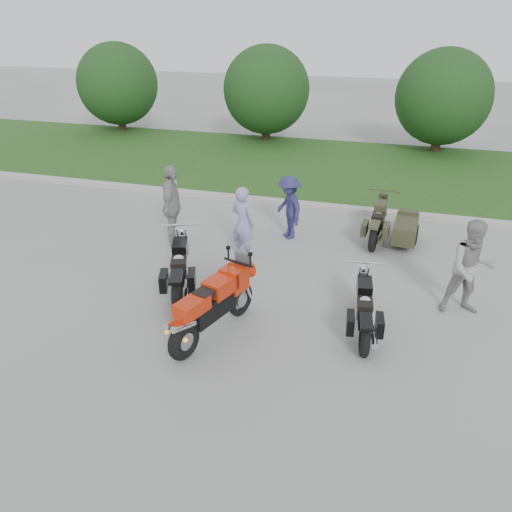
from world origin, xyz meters
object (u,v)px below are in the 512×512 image
(person_back, at_px, (172,206))
(person_grey, at_px, (472,268))
(sportbike_red, at_px, (212,305))
(person_stripe, at_px, (243,223))
(cruiser_sidecar, at_px, (394,227))
(cruiser_right, at_px, (364,312))
(person_denim, at_px, (289,207))
(cruiser_left, at_px, (180,270))

(person_back, bearing_deg, person_grey, -113.86)
(sportbike_red, bearing_deg, person_grey, 43.63)
(person_stripe, distance_m, person_back, 1.86)
(cruiser_sidecar, bearing_deg, person_grey, -60.71)
(sportbike_red, xyz_separation_m, cruiser_right, (2.47, 0.86, -0.21))
(person_stripe, distance_m, person_denim, 1.62)
(person_stripe, height_order, person_denim, person_stripe)
(sportbike_red, relative_size, cruiser_left, 0.97)
(cruiser_right, relative_size, person_grey, 1.15)
(person_grey, bearing_deg, sportbike_red, -168.12)
(cruiser_left, bearing_deg, cruiser_sidecar, 22.46)
(person_denim, bearing_deg, person_grey, 18.61)
(cruiser_sidecar, relative_size, person_back, 1.14)
(cruiser_sidecar, distance_m, person_denim, 2.58)
(cruiser_sidecar, bearing_deg, person_stripe, -146.89)
(cruiser_right, bearing_deg, person_denim, 113.36)
(cruiser_left, distance_m, cruiser_right, 3.68)
(cruiser_left, bearing_deg, person_grey, -12.06)
(cruiser_left, relative_size, cruiser_sidecar, 1.01)
(person_stripe, bearing_deg, person_denim, -93.25)
(person_denim, height_order, person_back, person_back)
(sportbike_red, xyz_separation_m, person_denim, (0.26, 4.54, 0.17))
(sportbike_red, xyz_separation_m, cruiser_sidecar, (2.78, 4.96, -0.22))
(person_denim, bearing_deg, sportbike_red, -42.77)
(person_stripe, height_order, person_back, person_back)
(person_stripe, relative_size, person_denim, 1.08)
(cruiser_sidecar, bearing_deg, cruiser_left, -134.40)
(cruiser_left, relative_size, person_stripe, 1.32)
(person_back, bearing_deg, cruiser_right, -130.44)
(cruiser_right, relative_size, person_denim, 1.33)
(sportbike_red, distance_m, cruiser_sidecar, 5.69)
(person_denim, bearing_deg, cruiser_sidecar, 60.04)
(sportbike_red, bearing_deg, person_back, 141.62)
(cruiser_right, bearing_deg, person_back, 144.77)
(cruiser_left, height_order, cruiser_right, cruiser_left)
(sportbike_red, bearing_deg, person_stripe, 115.50)
(cruiser_sidecar, height_order, person_back, person_back)
(sportbike_red, xyz_separation_m, person_back, (-2.28, 3.35, 0.35))
(person_grey, bearing_deg, person_denim, 133.70)
(cruiser_left, bearing_deg, person_denim, 45.67)
(person_grey, distance_m, person_back, 6.62)
(cruiser_sidecar, distance_m, person_stripe, 3.76)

